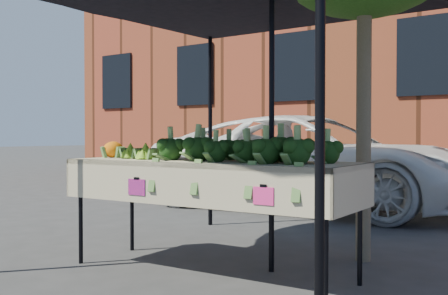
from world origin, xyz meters
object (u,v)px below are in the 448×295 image
at_px(street_tree, 364,47).
at_px(canopy, 241,104).
at_px(vehicle, 313,40).
at_px(table, 209,217).

bearing_deg(street_tree, canopy, -138.50).
bearing_deg(canopy, street_tree, 41.50).
bearing_deg(vehicle, canopy, -165.04).
bearing_deg(vehicle, street_tree, -148.41).
xyz_separation_m(table, street_tree, (0.82, 1.14, 1.42)).
xyz_separation_m(vehicle, street_tree, (1.94, -2.84, -0.65)).
relative_size(table, canopy, 0.77).
height_order(table, canopy, canopy).
distance_m(canopy, street_tree, 1.19).
relative_size(canopy, street_tree, 0.85).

